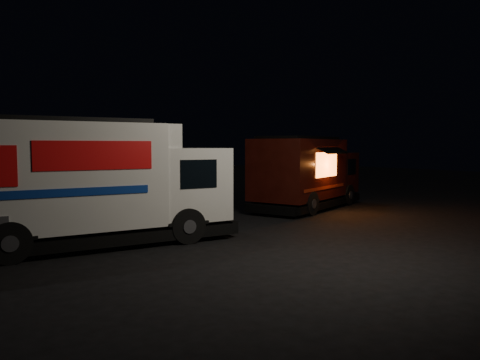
# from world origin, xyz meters

# --- Properties ---
(ground) EXTENTS (80.00, 80.00, 0.00)m
(ground) POSITION_xyz_m (0.00, 0.00, 0.00)
(ground) COLOR black
(ground) RESTS_ON ground
(white_truck) EXTENTS (7.79, 3.49, 3.41)m
(white_truck) POSITION_xyz_m (-4.55, 1.80, 1.71)
(white_truck) COLOR silver
(white_truck) RESTS_ON ground
(red_truck) EXTENTS (7.05, 4.40, 3.08)m
(red_truck) POSITION_xyz_m (5.43, 3.62, 1.54)
(red_truck) COLOR #360E09
(red_truck) RESTS_ON ground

